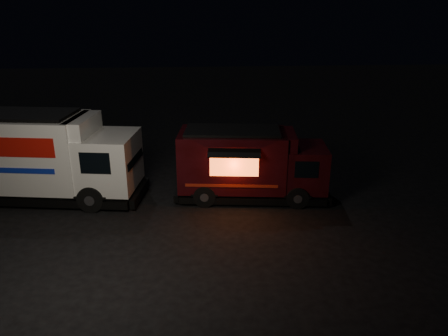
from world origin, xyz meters
TOP-DOWN VIEW (x-y plane):
  - ground at (0.00, 0.00)m, footprint 80.00×80.00m
  - white_truck at (-4.38, 2.67)m, footprint 7.48×3.49m
  - red_truck at (3.30, 2.12)m, footprint 5.90×2.73m

SIDE VIEW (x-z plane):
  - ground at x=0.00m, z-range 0.00..0.00m
  - red_truck at x=3.30m, z-range 0.00..2.65m
  - white_truck at x=-4.38m, z-range 0.00..3.26m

